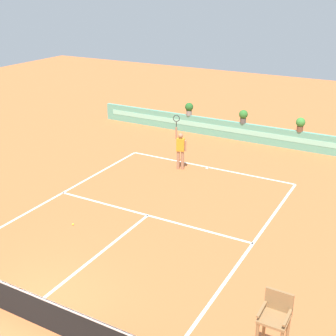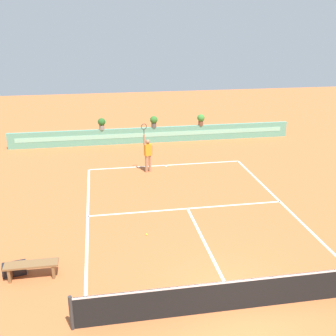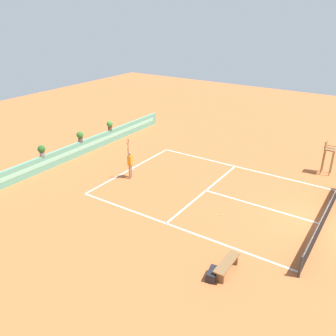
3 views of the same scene
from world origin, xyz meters
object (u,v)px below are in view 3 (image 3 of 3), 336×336
potted_plant_right (110,125)px  potted_plant_centre (80,136)px  umpire_chair (328,153)px  gear_bag (213,274)px  potted_plant_left (42,150)px  bench_courtside (227,265)px  tennis_ball_near_baseline (222,215)px  tennis_player (130,162)px

potted_plant_right → potted_plant_centre: bearing=180.0°
umpire_chair → potted_plant_right: (-3.19, 15.13, 0.07)m
umpire_chair → gear_bag: bearing=173.1°
umpire_chair → potted_plant_left: 17.88m
potted_plant_right → bench_courtside: bearing=-122.2°
umpire_chair → potted_plant_right: 15.46m
umpire_chair → bench_courtside: 12.07m
gear_bag → tennis_ball_near_baseline: 4.65m
gear_bag → potted_plant_right: size_ratio=0.97×
tennis_ball_near_baseline → potted_plant_right: size_ratio=0.09×
gear_bag → potted_plant_right: (9.35, 13.62, 1.23)m
umpire_chair → potted_plant_right: size_ratio=2.96×
umpire_chair → potted_plant_centre: 16.37m
tennis_ball_near_baseline → potted_plant_right: (5.03, 11.92, 1.38)m
tennis_ball_near_baseline → potted_plant_left: bearing=96.3°
potted_plant_right → potted_plant_left: size_ratio=1.00×
umpire_chair → tennis_player: 12.24m
potted_plant_left → potted_plant_centre: 3.27m
gear_bag → tennis_player: (5.22, 8.29, 0.87)m
potted_plant_right → potted_plant_centre: 3.07m
tennis_player → potted_plant_left: 5.78m
umpire_chair → potted_plant_left: bearing=122.2°
umpire_chair → gear_bag: (-12.54, 1.51, -1.16)m
bench_courtside → tennis_player: 9.79m
tennis_player → potted_plant_right: (4.13, 5.32, 0.36)m
umpire_chair → tennis_ball_near_baseline: 8.92m
gear_bag → tennis_ball_near_baseline: (4.33, 1.69, -0.15)m
gear_bag → potted_plant_right: potted_plant_right is taller
bench_courtside → tennis_player: (4.65, 8.60, 0.67)m
tennis_ball_near_baseline → tennis_player: bearing=82.3°
bench_courtside → potted_plant_centre: potted_plant_centre is taller
umpire_chair → potted_plant_right: bearing=101.9°
umpire_chair → tennis_player: tennis_player is taller
tennis_ball_near_baseline → potted_plant_centre: (1.96, 11.92, 1.38)m
umpire_chair → potted_plant_centre: bearing=112.5°
potted_plant_right → umpire_chair: bearing=-78.1°
bench_courtside → umpire_chair: bearing=-5.8°
tennis_player → tennis_ball_near_baseline: bearing=-97.7°
tennis_player → umpire_chair: bearing=-53.2°
tennis_ball_near_baseline → umpire_chair: bearing=-21.3°
potted_plant_right → gear_bag: bearing=-124.5°
potted_plant_left → potted_plant_centre: same height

